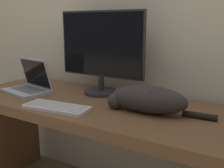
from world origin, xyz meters
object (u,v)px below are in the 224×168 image
at_px(laptop, 29,85).
at_px(cat, 147,99).
at_px(external_keyboard, 57,107).
at_px(monitor, 101,51).

bearing_deg(laptop, cat, 12.25).
distance_m(laptop, external_keyboard, 0.46).
bearing_deg(cat, external_keyboard, -158.50).
height_order(external_keyboard, cat, cat).
relative_size(monitor, laptop, 1.76).
bearing_deg(external_keyboard, laptop, 150.37).
bearing_deg(external_keyboard, monitor, 80.25).
height_order(monitor, cat, monitor).
xyz_separation_m(external_keyboard, cat, (0.45, 0.21, 0.06)).
relative_size(external_keyboard, cat, 0.68).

